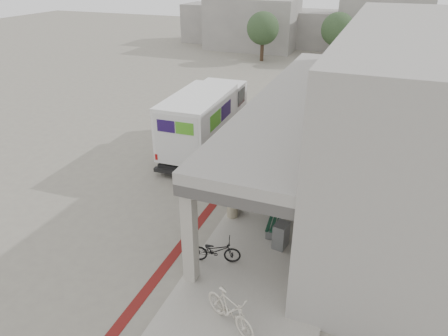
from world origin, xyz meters
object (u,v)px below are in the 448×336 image
at_px(fedex_truck, 206,118).
at_px(bench, 275,220).
at_px(bicycle_cream, 230,310).
at_px(utility_cabinet, 281,235).
at_px(bicycle_black, 216,250).

bearing_deg(fedex_truck, bench, -49.34).
distance_m(fedex_truck, bicycle_cream, 11.98).
bearing_deg(utility_cabinet, bicycle_cream, -87.27).
distance_m(bicycle_black, bicycle_cream, 2.67).
height_order(bicycle_black, bicycle_cream, bicycle_cream).
height_order(bench, utility_cabinet, utility_cabinet).
height_order(fedex_truck, bench, fedex_truck).
bearing_deg(bench, fedex_truck, 127.45).
bearing_deg(bench, bicycle_cream, -94.86).
bearing_deg(bench, utility_cabinet, -71.51).
height_order(utility_cabinet, bicycle_cream, bicycle_cream).
bearing_deg(bench, bicycle_black, -122.50).
relative_size(bench, bicycle_cream, 1.06).
distance_m(utility_cabinet, bicycle_black, 2.36).
bearing_deg(fedex_truck, utility_cabinet, -51.75).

